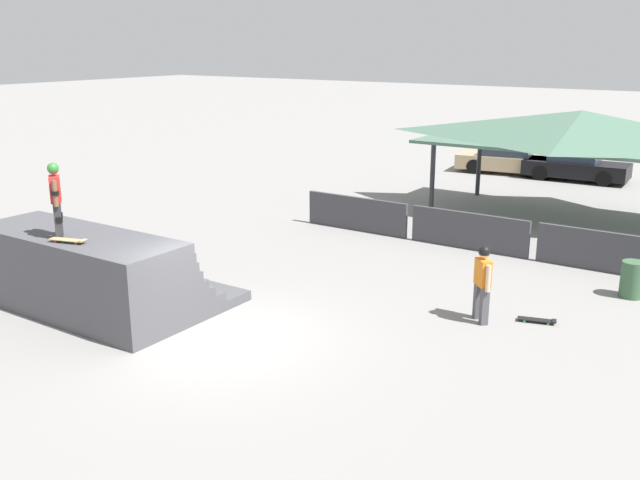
# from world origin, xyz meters

# --- Properties ---
(ground_plane) EXTENTS (160.00, 160.00, 0.00)m
(ground_plane) POSITION_xyz_m (0.00, 0.00, 0.00)
(ground_plane) COLOR gray
(quarter_pipe_ramp) EXTENTS (5.11, 3.51, 1.75)m
(quarter_pipe_ramp) POSITION_xyz_m (-3.37, -0.27, 0.77)
(quarter_pipe_ramp) COLOR #4C4C51
(quarter_pipe_ramp) RESTS_ON ground
(skater_on_deck) EXTENTS (0.62, 0.52, 1.56)m
(skater_on_deck) POSITION_xyz_m (-3.45, -0.93, 2.65)
(skater_on_deck) COLOR #2D2D33
(skater_on_deck) RESTS_ON quarter_pipe_ramp
(skateboard_on_deck) EXTENTS (0.83, 0.42, 0.09)m
(skateboard_on_deck) POSITION_xyz_m (-2.93, -1.10, 1.81)
(skateboard_on_deck) COLOR red
(skateboard_on_deck) RESTS_ON quarter_pipe_ramp
(bystander_walking) EXTENTS (0.53, 0.53, 1.65)m
(bystander_walking) POSITION_xyz_m (3.99, 3.72, 0.97)
(bystander_walking) COLOR #4C4C51
(bystander_walking) RESTS_ON ground
(skateboard_on_ground) EXTENTS (0.81, 0.41, 0.09)m
(skateboard_on_ground) POSITION_xyz_m (5.03, 4.33, 0.06)
(skateboard_on_ground) COLOR green
(skateboard_on_ground) RESTS_ON ground
(barrier_fence) EXTENTS (10.82, 0.12, 1.05)m
(barrier_fence) POSITION_xyz_m (1.67, 8.64, 0.53)
(barrier_fence) COLOR #3D3D42
(barrier_fence) RESTS_ON ground
(pavilion_shelter) EXTENTS (9.67, 4.80, 3.57)m
(pavilion_shelter) POSITION_xyz_m (3.21, 13.66, 3.00)
(pavilion_shelter) COLOR #2D2D33
(pavilion_shelter) RESTS_ON ground
(trash_bin) EXTENTS (0.52, 0.52, 0.85)m
(trash_bin) POSITION_xyz_m (6.31, 7.04, 0.42)
(trash_bin) COLOR #385B3D
(trash_bin) RESTS_ON ground
(parked_car_tan) EXTENTS (4.63, 2.26, 1.27)m
(parked_car_tan) POSITION_xyz_m (-1.55, 20.82, 0.60)
(parked_car_tan) COLOR tan
(parked_car_tan) RESTS_ON ground
(parked_car_black) EXTENTS (4.24, 1.86, 1.27)m
(parked_car_black) POSITION_xyz_m (1.36, 20.82, 0.60)
(parked_car_black) COLOR black
(parked_car_black) RESTS_ON ground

